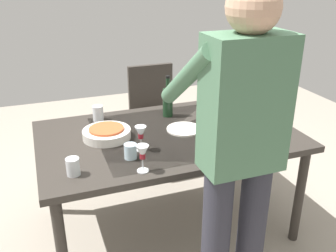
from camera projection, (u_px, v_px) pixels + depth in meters
The scene contains 15 objects.
ground_plane at pixel (168, 224), 2.73m from camera, with size 6.00×6.00×0.00m, color #9E9384.
dining_table at pixel (168, 142), 2.46m from camera, with size 1.64×1.01×0.72m.
chair_near at pixel (154, 111), 3.34m from camera, with size 0.40×0.40×0.91m.
person_server at pixel (239, 149), 1.70m from camera, with size 0.42×0.61×1.69m.
wine_bottle at pixel (168, 101), 2.67m from camera, with size 0.07×0.07×0.30m.
wine_glass_left at pixel (142, 154), 1.95m from camera, with size 0.07×0.07×0.15m.
wine_glass_right at pixel (141, 134), 2.18m from camera, with size 0.07×0.07×0.15m.
water_cup_near_left at pixel (98, 113), 2.61m from camera, with size 0.07×0.07×0.11m, color silver.
water_cup_near_right at pixel (130, 151), 2.11m from camera, with size 0.07×0.07×0.09m, color silver.
water_cup_far_left at pixel (73, 167), 1.94m from camera, with size 0.07×0.07×0.09m, color silver.
serving_bowl_pasta at pixel (107, 133), 2.36m from camera, with size 0.30×0.30×0.07m.
dinner_plate_near at pixel (246, 114), 2.73m from camera, with size 0.23×0.23×0.01m, color silver.
dinner_plate_far at pixel (184, 129), 2.48m from camera, with size 0.23×0.23×0.01m, color silver.
table_knife at pixel (246, 128), 2.51m from camera, with size 0.01×0.20×0.01m, color silver.
table_fork at pixel (272, 144), 2.29m from camera, with size 0.01×0.18×0.01m, color silver.
Camera 1 is at (0.76, 2.08, 1.73)m, focal length 40.45 mm.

